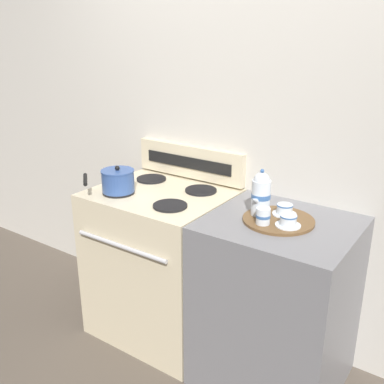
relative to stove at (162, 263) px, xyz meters
The scene contains 11 objects.
ground_plane 0.59m from the stove, ahead, with size 6.00×6.00×0.00m, color brown.
wall_back 0.81m from the stove, 44.03° to the left, with size 6.00×0.05×2.20m.
stove is the anchor object (origin of this frame).
control_panel 0.65m from the stove, 90.00° to the left, with size 0.76×0.05×0.20m.
side_counter 0.76m from the stove, ahead, with size 0.72×0.65×0.92m.
saucepan 0.59m from the stove, 141.53° to the right, with size 0.29×0.29×0.15m.
serving_tray 0.87m from the stove, ahead, with size 0.35×0.35×0.01m.
teapot 0.86m from the stove, ahead, with size 0.10×0.15×0.24m.
teacup_left 0.95m from the stove, ahead, with size 0.12×0.12×0.05m.
teacup_right 0.90m from the stove, ahead, with size 0.12×0.12×0.05m.
creamer_jug 0.87m from the stove, ahead, with size 0.07×0.07×0.08m.
Camera 1 is at (1.17, -1.89, 1.80)m, focal length 42.00 mm.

